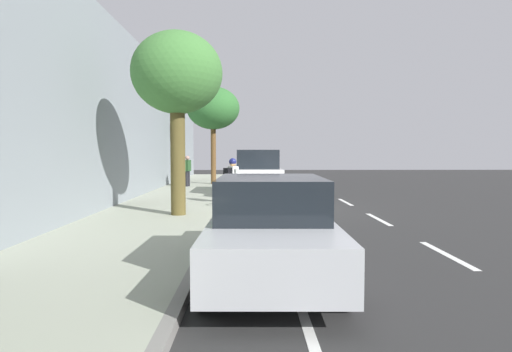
{
  "coord_description": "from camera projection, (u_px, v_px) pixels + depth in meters",
  "views": [
    {
      "loc": [
        0.85,
        14.29,
        1.89
      ],
      "look_at": [
        0.62,
        -0.64,
        1.07
      ],
      "focal_mm": 30.19,
      "sensor_mm": 36.0,
      "label": 1
    }
  ],
  "objects": [
    {
      "name": "pedestrian_on_phone",
      "position": [
        188.0,
        169.0,
        22.01
      ],
      "size": [
        0.34,
        0.6,
        1.57
      ],
      "color": "black",
      "rests_on": "sidewalk"
    },
    {
      "name": "lane_stripe_bike_edge",
      "position": [
        268.0,
        209.0,
        14.39
      ],
      "size": [
        0.12,
        39.62,
        0.01
      ],
      "primitive_type": "cube",
      "color": "white",
      "rests_on": "ground"
    },
    {
      "name": "cyclist_with_backpack",
      "position": [
        232.0,
        177.0,
        14.7
      ],
      "size": [
        0.53,
        0.55,
        1.7
      ],
      "color": "#C6B284",
      "rests_on": "ground"
    },
    {
      "name": "building_facade",
      "position": [
        107.0,
        114.0,
        14.13
      ],
      "size": [
        0.5,
        39.62,
        6.27
      ],
      "primitive_type": "cube",
      "color": "gray",
      "rests_on": "ground"
    },
    {
      "name": "street_tree_near_cyclist",
      "position": [
        213.0,
        109.0,
        23.55
      ],
      "size": [
        2.9,
        2.9,
        5.33
      ],
      "color": "brown",
      "rests_on": "sidewalk"
    },
    {
      "name": "curb_edge",
      "position": [
        224.0,
        207.0,
        14.36
      ],
      "size": [
        0.16,
        39.62,
        0.15
      ],
      "primitive_type": "cube",
      "color": "gray",
      "rests_on": "ground"
    },
    {
      "name": "parked_sedan_tan_nearest",
      "position": [
        255.0,
        169.0,
        29.02
      ],
      "size": [
        1.96,
        4.46,
        1.52
      ],
      "color": "tan",
      "rests_on": "ground"
    },
    {
      "name": "sidewalk",
      "position": [
        169.0,
        207.0,
        14.33
      ],
      "size": [
        3.5,
        39.62,
        0.15
      ],
      "primitive_type": "cube",
      "color": "#A0A591",
      "rests_on": "ground"
    },
    {
      "name": "lane_stripe_centre",
      "position": [
        359.0,
        209.0,
        14.24
      ],
      "size": [
        0.14,
        40.0,
        0.01
      ],
      "color": "white",
      "rests_on": "ground"
    },
    {
      "name": "bicycle_at_curb",
      "position": [
        238.0,
        198.0,
        14.31
      ],
      "size": [
        1.31,
        1.19,
        0.74
      ],
      "color": "black",
      "rests_on": "ground"
    },
    {
      "name": "parked_sedan_silver_mid",
      "position": [
        271.0,
        228.0,
        6.52
      ],
      "size": [
        1.9,
        4.43,
        1.52
      ],
      "color": "#B7BABF",
      "rests_on": "ground"
    },
    {
      "name": "parked_suv_white_second",
      "position": [
        257.0,
        173.0,
        18.31
      ],
      "size": [
        2.02,
        4.73,
        1.99
      ],
      "color": "white",
      "rests_on": "ground"
    },
    {
      "name": "street_tree_mid_block",
      "position": [
        177.0,
        76.0,
        11.82
      ],
      "size": [
        2.5,
        2.5,
        5.05
      ],
      "color": "brown",
      "rests_on": "sidewalk"
    },
    {
      "name": "ground",
      "position": [
        275.0,
        209.0,
        14.39
      ],
      "size": [
        63.39,
        63.39,
        0.0
      ],
      "primitive_type": "plane",
      "color": "#2B2B2B"
    }
  ]
}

